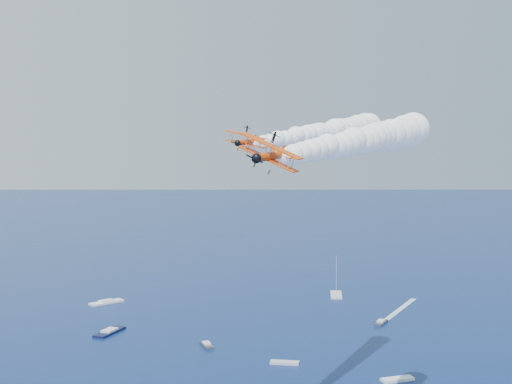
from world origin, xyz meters
TOP-DOWN VIEW (x-y plane):
  - biplane_lead at (9.08, 29.47)m, footprint 8.99×9.92m
  - biplane_trail at (-6.09, 1.56)m, footprint 10.06×11.09m
  - smoke_trail_lead at (36.14, 43.11)m, footprint 62.86×52.14m
  - smoke_trail_trail at (20.96, 15.21)m, footprint 62.86×52.19m
  - spectator_boats at (2.40, 121.04)m, footprint 245.68×165.23m
  - boat_wakes at (17.23, 125.92)m, footprint 205.05×84.48m

SIDE VIEW (x-z plane):
  - boat_wakes at x=17.23m, z-range 0.01..0.05m
  - spectator_boats at x=2.40m, z-range 0.00..0.70m
  - biplane_trail at x=-6.09m, z-range 52.53..60.23m
  - biplane_lead at x=9.08m, z-range 55.43..61.50m
  - smoke_trail_trail at x=20.96m, z-range 53.31..64.07m
  - smoke_trail_lead at x=36.14m, z-range 55.39..66.16m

